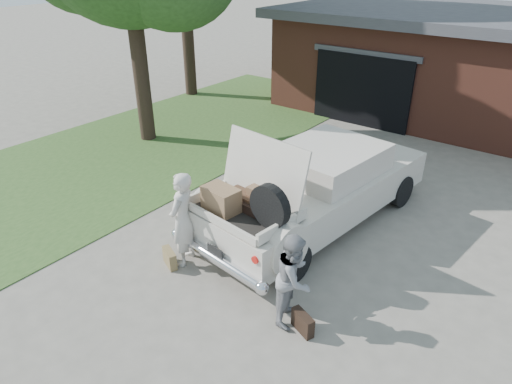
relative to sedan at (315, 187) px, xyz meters
The scene contains 8 objects.
ground 2.16m from the sedan, 103.36° to the right, with size 90.00×90.00×0.00m, color gray.
grass_strip 6.11m from the sedan, 169.99° to the left, with size 6.00×16.00×0.02m, color #2D4C1E.
house 9.58m from the sedan, 86.88° to the left, with size 12.80×7.80×3.30m.
sedan is the anchor object (origin of this frame).
woman_left 2.82m from the sedan, 113.08° to the right, with size 0.64×0.42×1.76m, color beige.
woman_right 2.88m from the sedan, 64.99° to the right, with size 0.72×0.56×1.48m, color gray.
suitcase_left 3.18m from the sedan, 113.34° to the right, with size 0.41×0.13×0.32m, color olive.
suitcase_right 3.21m from the sedan, 61.65° to the right, with size 0.41×0.13×0.32m, color black.
Camera 1 is at (4.46, -5.21, 4.99)m, focal length 32.00 mm.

